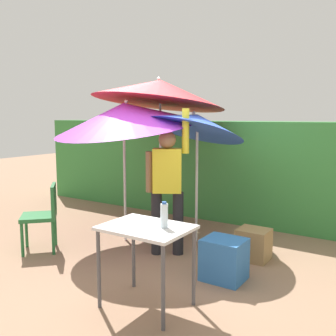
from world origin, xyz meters
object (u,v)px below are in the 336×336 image
crate_cardboard (253,244)px  folding_table (146,236)px  umbrella_rainbow (125,116)px  bottle_water (164,215)px  person_vendor (167,183)px  cooler_box (224,259)px  umbrella_orange (159,92)px  chair_plastic (44,213)px  umbrella_yellow (195,123)px

crate_cardboard → folding_table: 1.81m
umbrella_rainbow → bottle_water: (1.55, -1.35, -0.90)m
crate_cardboard → folding_table: bearing=-103.9°
person_vendor → cooler_box: bearing=-18.8°
person_vendor → bottle_water: bearing=-58.0°
cooler_box → crate_cardboard: size_ratio=1.18×
umbrella_orange → chair_plastic: 2.47m
person_vendor → cooler_box: (0.95, -0.32, -0.71)m
umbrella_yellow → cooler_box: size_ratio=4.52×
umbrella_rainbow → crate_cardboard: (1.80, 0.29, -1.60)m
chair_plastic → umbrella_rainbow: bearing=54.7°
umbrella_rainbow → umbrella_orange: umbrella_orange is taller
person_vendor → umbrella_rainbow: bearing=170.2°
umbrella_yellow → umbrella_rainbow: bearing=-147.6°
umbrella_yellow → chair_plastic: 2.38m
person_vendor → crate_cardboard: size_ratio=4.83×
umbrella_orange → person_vendor: 1.70m
folding_table → cooler_box: bearing=69.1°
umbrella_orange → crate_cardboard: size_ratio=6.47×
umbrella_yellow → bottle_water: umbrella_yellow is taller
umbrella_rainbow → bottle_water: 2.24m
person_vendor → folding_table: bearing=-64.8°
person_vendor → folding_table: 1.42m
person_vendor → bottle_water: size_ratio=7.83×
bottle_water → chair_plastic: bearing=168.9°
person_vendor → crate_cardboard: person_vendor is taller
cooler_box → folding_table: 1.10m
person_vendor → chair_plastic: size_ratio=2.11×
umbrella_orange → chair_plastic: bearing=-112.3°
crate_cardboard → cooler_box: bearing=-94.3°
person_vendor → bottle_water: (0.76, -1.21, -0.04)m
chair_plastic → crate_cardboard: chair_plastic is taller
umbrella_rainbow → umbrella_orange: bearing=86.6°
umbrella_orange → cooler_box: bearing=-36.1°
umbrella_rainbow → cooler_box: 2.39m
person_vendor → crate_cardboard: (1.01, 0.42, -0.74)m
umbrella_yellow → chair_plastic: size_ratio=2.33×
folding_table → umbrella_yellow: bearing=106.2°
crate_cardboard → bottle_water: bearing=-98.7°
cooler_box → umbrella_rainbow: bearing=165.2°
crate_cardboard → folding_table: (-0.42, -1.69, 0.49)m
folding_table → bottle_water: bottle_water is taller
umbrella_rainbow → chair_plastic: (-0.65, -0.92, -1.28)m
umbrella_yellow → bottle_water: size_ratio=8.65×
folding_table → person_vendor: bearing=115.2°
folding_table → bottle_water: bearing=17.3°
bottle_water → umbrella_yellow: bearing=111.1°
cooler_box → bottle_water: bearing=-102.4°
chair_plastic → folding_table: (2.03, -0.48, 0.17)m
umbrella_orange → folding_table: (1.34, -2.18, -1.48)m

